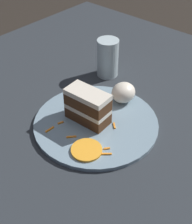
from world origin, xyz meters
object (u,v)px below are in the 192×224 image
(cake_slice, at_px, (88,106))
(cream_dollop, at_px, (123,92))
(plate, at_px, (96,123))
(drinking_glass, at_px, (108,60))
(orange_garnish, at_px, (87,150))

(cake_slice, relative_size, cream_dollop, 1.64)
(cake_slice, height_order, cream_dollop, cake_slice)
(plate, bearing_deg, cream_dollop, -178.84)
(cream_dollop, xyz_separation_m, drinking_glass, (-0.08, -0.12, 0.01))
(cake_slice, distance_m, orange_garnish, 0.11)
(plate, xyz_separation_m, orange_garnish, (0.09, 0.05, 0.01))
(plate, relative_size, drinking_glass, 2.71)
(plate, distance_m, orange_garnish, 0.10)
(plate, height_order, cake_slice, cake_slice)
(orange_garnish, bearing_deg, cake_slice, -139.32)
(cream_dollop, distance_m, orange_garnish, 0.21)
(plate, height_order, cream_dollop, cream_dollop)
(plate, distance_m, drinking_glass, 0.24)
(orange_garnish, bearing_deg, cream_dollop, -165.32)
(cake_slice, height_order, orange_garnish, cake_slice)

